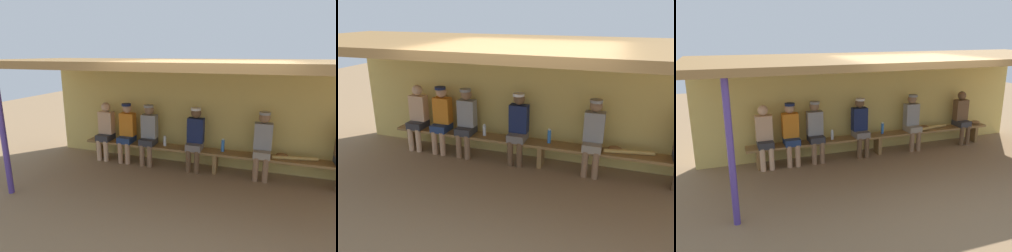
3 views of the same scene
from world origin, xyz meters
TOP-DOWN VIEW (x-y plane):
  - ground_plane at (0.00, 0.00)m, footprint 24.00×24.00m
  - back_wall at (0.00, 2.00)m, footprint 8.00×0.20m
  - dugout_roof at (0.00, 0.70)m, footprint 8.00×2.80m
  - support_post at (-3.31, -0.55)m, footprint 0.10×0.10m
  - bench at (0.00, 1.55)m, footprint 6.00×0.36m
  - player_in_red at (-0.45, 1.55)m, footprint 0.34×0.42m
  - player_in_blue at (0.90, 1.55)m, footprint 0.34×0.42m
  - player_shirtless_tan at (-2.04, 1.55)m, footprint 0.34×0.42m
  - player_near_post at (-2.59, 1.55)m, footprint 0.34×0.42m
  - player_middle at (-1.50, 1.55)m, footprint 0.34×0.42m
  - water_bottle_clear at (-1.12, 1.56)m, footprint 0.06×0.06m
  - water_bottle_blue at (0.13, 1.59)m, footprint 0.07×0.07m
  - baseball_glove_worn at (1.28, 1.59)m, footprint 0.27×0.22m
  - baseball_bat at (1.51, 1.55)m, footprint 0.83×0.21m

SIDE VIEW (x-z plane):
  - ground_plane at x=0.00m, z-range 0.00..0.00m
  - bench at x=0.00m, z-range 0.16..0.62m
  - baseball_bat at x=1.51m, z-range 0.46..0.53m
  - baseball_glove_worn at x=1.28m, z-range 0.46..0.55m
  - water_bottle_clear at x=-1.12m, z-range 0.45..0.68m
  - water_bottle_blue at x=0.13m, z-range 0.45..0.73m
  - player_near_post at x=-2.59m, z-range 0.06..1.40m
  - player_in_red at x=-0.45m, z-range 0.07..1.42m
  - player_in_blue at x=0.90m, z-range 0.07..1.42m
  - player_shirtless_tan at x=-2.04m, z-range 0.07..1.42m
  - player_middle at x=-1.50m, z-range 0.07..1.42m
  - back_wall at x=0.00m, z-range 0.00..2.20m
  - support_post at x=-3.31m, z-range 0.00..2.20m
  - dugout_roof at x=0.00m, z-range 2.20..2.32m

